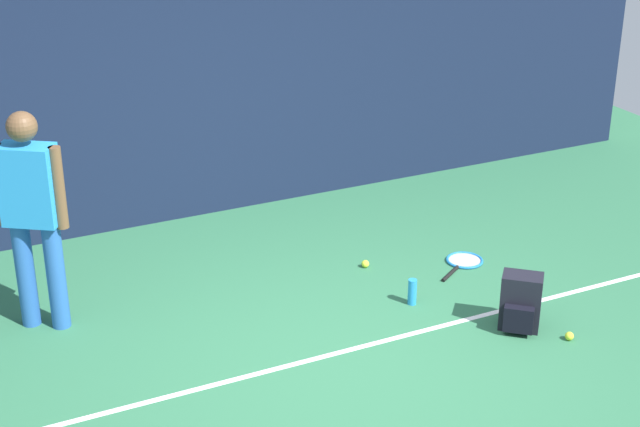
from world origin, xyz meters
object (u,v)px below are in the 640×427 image
tennis_racket (463,262)px  backpack (521,303)px  tennis_ball_by_fence (569,336)px  tennis_player (32,208)px  tennis_ball_near_player (365,264)px  water_bottle (412,292)px

tennis_racket → backpack: bearing=-135.2°
tennis_ball_by_fence → backpack: bearing=126.5°
tennis_player → tennis_racket: 3.63m
tennis_player → tennis_ball_near_player: 2.82m
tennis_racket → water_bottle: bearing=176.5°
backpack → tennis_ball_by_fence: 0.43m
backpack → water_bottle: 0.87m
tennis_player → water_bottle: bearing=15.0°
tennis_racket → tennis_ball_near_player: (-0.81, 0.29, 0.02)m
tennis_player → tennis_ball_near_player: (2.66, -0.20, -0.93)m
tennis_ball_near_player → water_bottle: size_ratio=0.31×
water_bottle → tennis_ball_by_fence: bearing=-52.2°
backpack → tennis_ball_near_player: (-0.56, 1.41, -0.18)m
tennis_player → tennis_ball_near_player: bearing=29.8°
tennis_racket → backpack: 1.16m
tennis_racket → tennis_ball_near_player: tennis_ball_near_player is taller
tennis_player → tennis_racket: size_ratio=2.78×
tennis_racket → water_bottle: size_ratio=2.85×
tennis_racket → backpack: size_ratio=1.39×
backpack → water_bottle: bearing=169.4°
tennis_ball_by_fence → water_bottle: bearing=127.8°
tennis_player → water_bottle: size_ratio=7.93×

